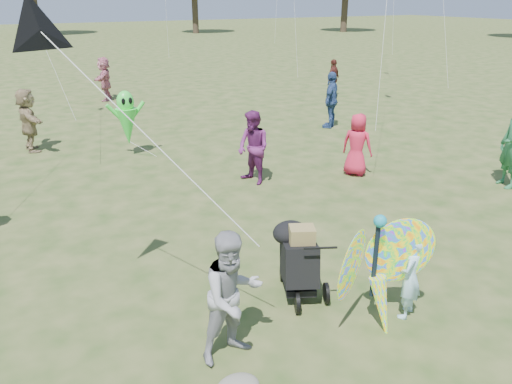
{
  "coord_description": "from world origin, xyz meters",
  "views": [
    {
      "loc": [
        -3.65,
        -4.98,
        4.01
      ],
      "look_at": [
        -0.2,
        1.5,
        1.1
      ],
      "focal_mm": 35.0,
      "sensor_mm": 36.0,
      "label": 1
    }
  ],
  "objects_px": {
    "crowd_j": "(105,79)",
    "butterfly_kite": "(378,273)",
    "adult_man": "(233,296)",
    "crowd_c": "(331,100)",
    "crowd_a": "(357,145)",
    "crowd_h": "(333,78)",
    "child_girl": "(410,277)",
    "jogging_stroller": "(297,256)",
    "crowd_d": "(28,120)",
    "alien_kite": "(127,120)",
    "crowd_e": "(253,148)"
  },
  "relations": [
    {
      "from": "crowd_c",
      "to": "crowd_e",
      "type": "xyz_separation_m",
      "value": [
        -4.59,
        -3.38,
        -0.06
      ]
    },
    {
      "from": "crowd_h",
      "to": "crowd_j",
      "type": "height_order",
      "value": "crowd_j"
    },
    {
      "from": "crowd_h",
      "to": "alien_kite",
      "type": "bearing_deg",
      "value": -5.06
    },
    {
      "from": "crowd_c",
      "to": "jogging_stroller",
      "type": "height_order",
      "value": "crowd_c"
    },
    {
      "from": "jogging_stroller",
      "to": "butterfly_kite",
      "type": "bearing_deg",
      "value": -42.96
    },
    {
      "from": "alien_kite",
      "to": "crowd_e",
      "type": "bearing_deg",
      "value": -59.83
    },
    {
      "from": "crowd_h",
      "to": "butterfly_kite",
      "type": "height_order",
      "value": "butterfly_kite"
    },
    {
      "from": "crowd_d",
      "to": "crowd_e",
      "type": "height_order",
      "value": "crowd_d"
    },
    {
      "from": "adult_man",
      "to": "crowd_a",
      "type": "bearing_deg",
      "value": 32.44
    },
    {
      "from": "crowd_a",
      "to": "crowd_e",
      "type": "xyz_separation_m",
      "value": [
        -2.41,
        0.64,
        0.09
      ]
    },
    {
      "from": "adult_man",
      "to": "butterfly_kite",
      "type": "xyz_separation_m",
      "value": [
        1.83,
        -0.37,
        -0.01
      ]
    },
    {
      "from": "crowd_e",
      "to": "butterfly_kite",
      "type": "bearing_deg",
      "value": -24.07
    },
    {
      "from": "adult_man",
      "to": "crowd_d",
      "type": "distance_m",
      "value": 10.26
    },
    {
      "from": "adult_man",
      "to": "crowd_d",
      "type": "xyz_separation_m",
      "value": [
        -1.25,
        10.19,
        0.05
      ]
    },
    {
      "from": "child_girl",
      "to": "adult_man",
      "type": "relative_size",
      "value": 0.73
    },
    {
      "from": "child_girl",
      "to": "crowd_e",
      "type": "bearing_deg",
      "value": -125.58
    },
    {
      "from": "crowd_c",
      "to": "crowd_e",
      "type": "relative_size",
      "value": 1.08
    },
    {
      "from": "crowd_d",
      "to": "jogging_stroller",
      "type": "distance_m",
      "value": 9.79
    },
    {
      "from": "crowd_d",
      "to": "crowd_e",
      "type": "relative_size",
      "value": 1.04
    },
    {
      "from": "crowd_d",
      "to": "butterfly_kite",
      "type": "distance_m",
      "value": 10.99
    },
    {
      "from": "crowd_e",
      "to": "crowd_h",
      "type": "height_order",
      "value": "crowd_e"
    },
    {
      "from": "crowd_e",
      "to": "jogging_stroller",
      "type": "xyz_separation_m",
      "value": [
        -1.58,
        -4.33,
        -0.21
      ]
    },
    {
      "from": "crowd_d",
      "to": "crowd_h",
      "type": "distance_m",
      "value": 12.24
    },
    {
      "from": "child_girl",
      "to": "crowd_j",
      "type": "distance_m",
      "value": 16.79
    },
    {
      "from": "crowd_h",
      "to": "child_girl",
      "type": "bearing_deg",
      "value": 28.79
    },
    {
      "from": "crowd_d",
      "to": "butterfly_kite",
      "type": "relative_size",
      "value": 0.97
    },
    {
      "from": "crowd_e",
      "to": "crowd_h",
      "type": "bearing_deg",
      "value": 121.86
    },
    {
      "from": "crowd_d",
      "to": "crowd_a",
      "type": "bearing_deg",
      "value": -134.11
    },
    {
      "from": "alien_kite",
      "to": "crowd_d",
      "type": "bearing_deg",
      "value": 142.12
    },
    {
      "from": "crowd_c",
      "to": "crowd_h",
      "type": "height_order",
      "value": "crowd_c"
    },
    {
      "from": "adult_man",
      "to": "crowd_c",
      "type": "xyz_separation_m",
      "value": [
        7.54,
        8.47,
        0.08
      ]
    },
    {
      "from": "crowd_c",
      "to": "crowd_h",
      "type": "distance_m",
      "value": 5.3
    },
    {
      "from": "adult_man",
      "to": "crowd_e",
      "type": "relative_size",
      "value": 0.97
    },
    {
      "from": "crowd_j",
      "to": "jogging_stroller",
      "type": "height_order",
      "value": "crowd_j"
    },
    {
      "from": "crowd_c",
      "to": "butterfly_kite",
      "type": "height_order",
      "value": "crowd_c"
    },
    {
      "from": "crowd_c",
      "to": "alien_kite",
      "type": "height_order",
      "value": "crowd_c"
    },
    {
      "from": "crowd_c",
      "to": "crowd_d",
      "type": "bearing_deg",
      "value": -48.94
    },
    {
      "from": "child_girl",
      "to": "crowd_d",
      "type": "distance_m",
      "value": 11.17
    },
    {
      "from": "crowd_h",
      "to": "crowd_j",
      "type": "relative_size",
      "value": 0.9
    },
    {
      "from": "adult_man",
      "to": "crowd_j",
      "type": "bearing_deg",
      "value": 75.35
    },
    {
      "from": "crowd_j",
      "to": "adult_man",
      "type": "bearing_deg",
      "value": 16.32
    },
    {
      "from": "adult_man",
      "to": "crowd_e",
      "type": "distance_m",
      "value": 5.87
    },
    {
      "from": "crowd_j",
      "to": "alien_kite",
      "type": "relative_size",
      "value": 0.99
    },
    {
      "from": "adult_man",
      "to": "crowd_j",
      "type": "relative_size",
      "value": 0.93
    },
    {
      "from": "child_girl",
      "to": "crowd_d",
      "type": "height_order",
      "value": "crowd_d"
    },
    {
      "from": "child_girl",
      "to": "crowd_e",
      "type": "relative_size",
      "value": 0.71
    },
    {
      "from": "child_girl",
      "to": "crowd_e",
      "type": "distance_m",
      "value": 5.5
    },
    {
      "from": "adult_man",
      "to": "crowd_e",
      "type": "height_order",
      "value": "crowd_e"
    },
    {
      "from": "crowd_j",
      "to": "butterfly_kite",
      "type": "height_order",
      "value": "crowd_j"
    },
    {
      "from": "crowd_h",
      "to": "butterfly_kite",
      "type": "distance_m",
      "value": 15.8
    }
  ]
}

